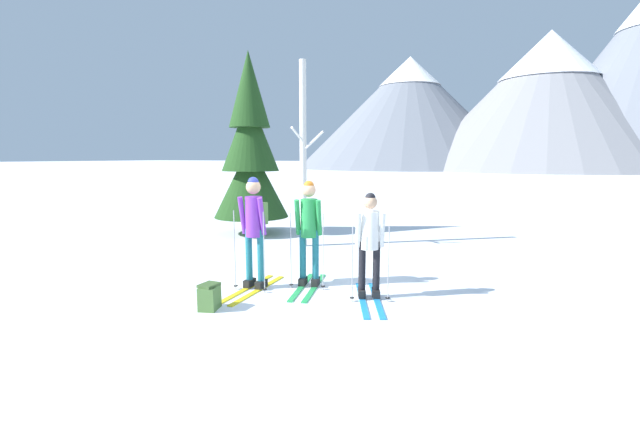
{
  "coord_description": "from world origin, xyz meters",
  "views": [
    {
      "loc": [
        2.99,
        -6.38,
        2.18
      ],
      "look_at": [
        -0.13,
        0.36,
        1.05
      ],
      "focal_mm": 24.99,
      "sensor_mm": 36.0,
      "label": 1
    }
  ],
  "objects": [
    {
      "name": "pine_tree_near",
      "position": [
        -4.03,
        4.17,
        2.3
      ],
      "size": [
        2.08,
        2.08,
        5.02
      ],
      "color": "#51381E",
      "rests_on": "ground"
    },
    {
      "name": "skier_in_white",
      "position": [
        0.88,
        -0.02,
        0.88
      ],
      "size": [
        0.97,
        1.69,
        1.64
      ],
      "color": "#1E84D1",
      "rests_on": "ground"
    },
    {
      "name": "backpack_on_snow_front",
      "position": [
        -1.03,
        -1.46,
        0.19
      ],
      "size": [
        0.32,
        0.38,
        0.38
      ],
      "color": "#4C7238",
      "rests_on": "ground"
    },
    {
      "name": "birch_tree_tall",
      "position": [
        -1.88,
        3.2,
        2.22
      ],
      "size": [
        0.7,
        0.62,
        4.41
      ],
      "color": "silver",
      "rests_on": "ground"
    },
    {
      "name": "skier_in_green",
      "position": [
        -0.25,
        0.2,
        1.02
      ],
      "size": [
        0.7,
        1.66,
        1.79
      ],
      "color": "green",
      "rests_on": "ground"
    },
    {
      "name": "skier_in_purple",
      "position": [
        -1.01,
        -0.29,
        1.06
      ],
      "size": [
        0.61,
        1.75,
        1.85
      ],
      "color": "yellow",
      "rests_on": "ground"
    },
    {
      "name": "ground_plane",
      "position": [
        0.0,
        0.0,
        0.0
      ],
      "size": [
        400.0,
        400.0,
        0.0
      ],
      "primitive_type": "plane",
      "color": "white"
    },
    {
      "name": "mountain_ridge_distant",
      "position": [
        4.55,
        78.07,
        12.56
      ],
      "size": [
        78.94,
        44.84,
        29.74
      ],
      "color": "slate",
      "rests_on": "ground"
    }
  ]
}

